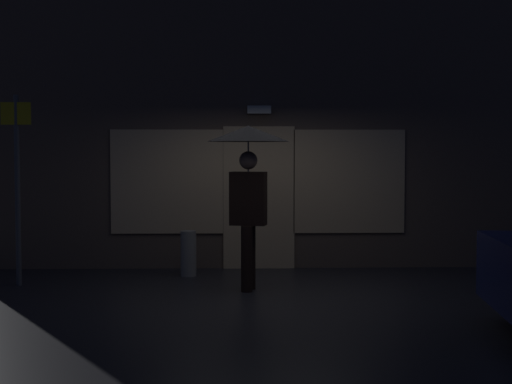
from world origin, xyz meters
TOP-DOWN VIEW (x-y plane):
  - ground_plane at (0.00, 0.00)m, footprint 18.00×18.00m
  - building_facade at (-0.00, 2.35)m, footprint 9.38×0.48m
  - person_with_umbrella at (-0.20, 0.33)m, footprint 1.07×1.07m
  - street_sign_post at (-3.30, 0.79)m, footprint 0.40×0.07m
  - sidewalk_bollard at (-1.05, 1.49)m, footprint 0.23×0.23m

SIDE VIEW (x-z plane):
  - ground_plane at x=0.00m, z-range 0.00..0.00m
  - sidewalk_bollard at x=-1.05m, z-range 0.00..0.66m
  - street_sign_post at x=-3.30m, z-range 0.17..2.74m
  - person_with_umbrella at x=-0.20m, z-range 0.61..2.75m
  - building_facade at x=0.00m, z-range -0.02..4.42m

